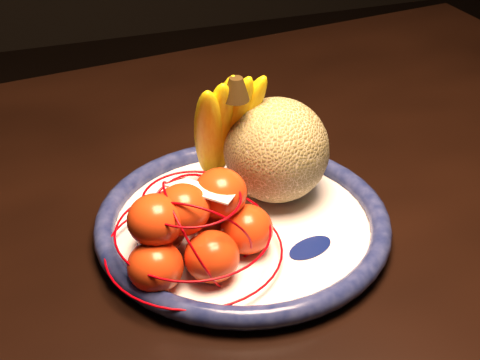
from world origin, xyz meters
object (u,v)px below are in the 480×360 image
object	(u,v)px
dining_table	(221,225)
mandarin_bag	(193,228)
fruit_bowl	(243,224)
cantaloupe	(276,150)
banana_bunch	(222,125)

from	to	relation	value
dining_table	mandarin_bag	xyz separation A→B (m)	(-0.08, -0.16, 0.13)
fruit_bowl	cantaloupe	size ratio (longest dim) A/B	2.72
dining_table	mandarin_bag	distance (m)	0.22
banana_bunch	mandarin_bag	distance (m)	0.15
cantaloupe	mandarin_bag	world-z (taller)	cantaloupe
cantaloupe	fruit_bowl	bearing A→B (deg)	-141.28
cantaloupe	banana_bunch	xyz separation A→B (m)	(-0.06, 0.03, 0.03)
fruit_bowl	mandarin_bag	distance (m)	0.09
cantaloupe	mandarin_bag	bearing A→B (deg)	-145.34
dining_table	banana_bunch	world-z (taller)	banana_bunch
dining_table	cantaloupe	xyz separation A→B (m)	(0.05, -0.07, 0.15)
fruit_bowl	banana_bunch	bearing A→B (deg)	89.41
banana_bunch	mandarin_bag	xyz separation A→B (m)	(-0.07, -0.12, -0.05)
dining_table	banana_bunch	size ratio (longest dim) A/B	8.27
dining_table	mandarin_bag	bearing A→B (deg)	-122.84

